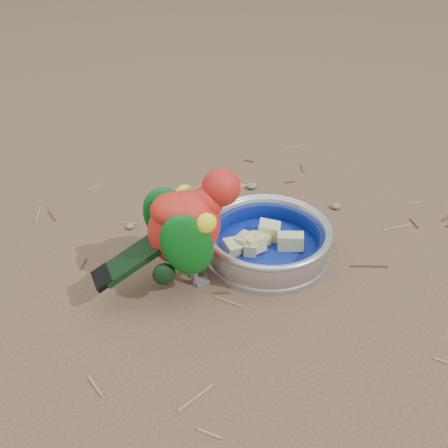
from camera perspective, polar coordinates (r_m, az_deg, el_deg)
ground at (r=0.86m, az=3.49°, el=-6.44°), size 60.00×60.00×0.00m
food_bowl at (r=0.91m, az=4.86°, el=-3.05°), size 0.23×0.23×0.02m
bowl_wall at (r=0.89m, az=4.96°, el=-1.53°), size 0.23×0.23×0.04m
fruit_wedges at (r=0.90m, az=4.94°, el=-1.89°), size 0.14×0.14×0.03m
lory_parrot at (r=0.80m, az=-4.18°, el=-1.22°), size 0.25×0.13×0.19m
ground_debris at (r=0.89m, az=3.00°, el=-4.43°), size 0.90×0.80×0.01m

